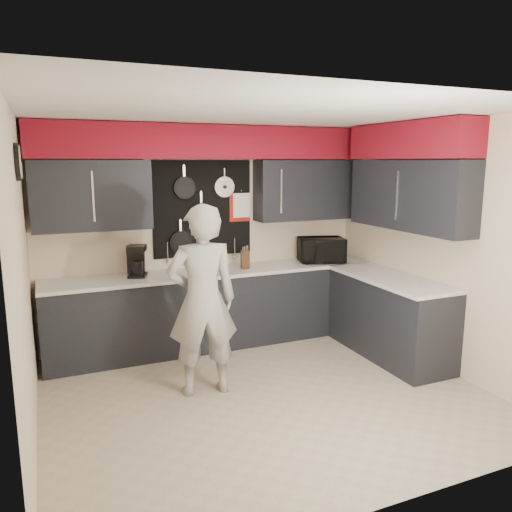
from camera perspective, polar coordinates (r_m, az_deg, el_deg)
name	(u,v)px	position (r m, az deg, el deg)	size (l,w,h in m)	color
ground	(265,394)	(4.94, 1.05, -15.49)	(4.00, 4.00, 0.00)	tan
back_wall_assembly	(210,176)	(5.93, -5.25, 9.04)	(4.00, 0.36, 2.60)	beige
right_wall_assembly	(413,184)	(5.66, 17.50, 7.83)	(0.36, 3.50, 2.60)	beige
left_wall_assembly	(23,276)	(4.14, -25.04, -2.11)	(0.05, 3.50, 2.60)	beige
base_cabinets	(264,310)	(5.92, 0.90, -6.20)	(3.95, 2.20, 0.92)	black
microwave	(321,250)	(6.40, 7.48, 0.70)	(0.56, 0.38, 0.31)	black
knife_block	(245,259)	(5.97, -1.26, -0.40)	(0.10, 0.10, 0.22)	#3A1E12
utensil_crock	(207,263)	(5.94, -5.60, -0.84)	(0.12, 0.12, 0.15)	white
coffee_maker	(137,260)	(5.71, -13.47, -0.45)	(0.26, 0.29, 0.35)	black
person	(202,301)	(4.69, -6.15, -5.11)	(0.66, 0.44, 1.81)	#A5A5A3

